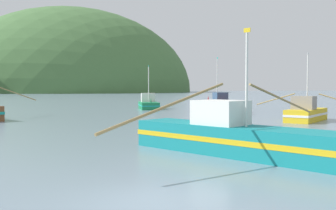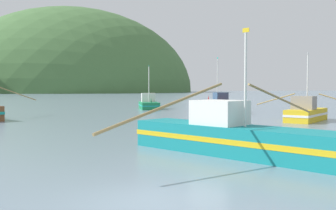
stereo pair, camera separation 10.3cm
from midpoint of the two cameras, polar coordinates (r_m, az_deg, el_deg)
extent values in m
plane|color=slate|center=(11.74, -3.06, -13.85)|extent=(600.00, 600.00, 0.00)
ellipsoid|color=#47703D|center=(261.55, -13.74, 1.83)|extent=(156.43, 125.14, 107.87)
cube|color=red|center=(53.06, 7.48, -0.22)|extent=(2.50, 10.80, 1.41)
cube|color=teal|center=(53.06, 7.48, -0.15)|extent=(2.52, 10.91, 0.25)
cone|color=red|center=(57.72, 5.96, 1.06)|extent=(0.21, 0.21, 0.70)
cube|color=#334C6B|center=(52.45, 7.69, 1.17)|extent=(1.63, 2.12, 1.20)
cylinder|color=silver|center=(53.70, 7.26, 3.62)|extent=(0.12, 0.12, 5.72)
cube|color=teal|center=(53.83, 7.28, 6.79)|extent=(0.05, 0.36, 0.20)
cube|color=#147F84|center=(19.55, 9.87, -5.09)|extent=(8.28, 11.04, 1.43)
cube|color=gold|center=(19.54, 9.87, -4.88)|extent=(8.36, 11.15, 0.26)
cube|color=silver|center=(19.95, 7.68, -1.08)|extent=(2.99, 3.10, 1.23)
cylinder|color=silver|center=(19.07, 11.35, 3.59)|extent=(0.12, 0.12, 4.47)
cube|color=gold|center=(19.26, 11.42, 10.62)|extent=(0.22, 0.32, 0.20)
cylinder|color=#997F4C|center=(23.51, 16.41, 0.75)|extent=(6.13, 4.01, 1.85)
cylinder|color=#997F4C|center=(15.64, 0.12, -0.04)|extent=(6.13, 4.01, 1.85)
cylinder|color=#997F4C|center=(47.54, -22.00, 1.93)|extent=(5.44, 3.67, 2.37)
cube|color=gold|center=(40.58, 19.54, -1.38)|extent=(6.64, 6.18, 1.19)
cube|color=white|center=(40.58, 19.54, -1.30)|extent=(6.70, 6.24, 0.21)
cone|color=gold|center=(43.53, 20.69, 0.11)|extent=(0.28, 0.28, 0.70)
cube|color=gray|center=(39.65, 19.20, 0.32)|extent=(2.56, 2.60, 1.28)
cylinder|color=silver|center=(40.70, 19.69, 3.18)|extent=(0.12, 0.12, 5.27)
cube|color=white|center=(40.82, 19.75, 7.05)|extent=(0.29, 0.26, 0.20)
cylinder|color=#997F4C|center=(41.48, 15.40, 0.81)|extent=(2.70, 3.10, 1.29)
cube|color=#197A47|center=(59.08, -2.74, -0.08)|extent=(3.04, 6.48, 1.07)
cube|color=teal|center=(59.08, -2.74, -0.03)|extent=(3.07, 6.54, 0.19)
cone|color=#197A47|center=(56.17, -2.41, 0.68)|extent=(0.21, 0.21, 0.70)
cube|color=silver|center=(59.98, -2.84, 1.11)|extent=(2.13, 1.42, 1.33)
cylinder|color=silver|center=(59.03, -2.75, 3.01)|extent=(0.12, 0.12, 5.30)
cube|color=teal|center=(59.11, -2.75, 5.69)|extent=(0.06, 0.36, 0.20)
camera|label=1|loc=(0.05, -89.93, 0.00)|focal=41.93mm
camera|label=2|loc=(0.05, 90.07, 0.00)|focal=41.93mm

